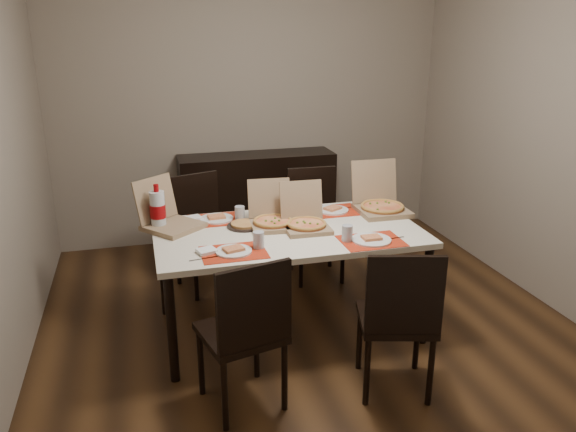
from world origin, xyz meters
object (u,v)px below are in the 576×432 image
at_px(sideboard, 257,199).
at_px(chair_far_right, 314,218).
at_px(chair_near_left, 246,329).
at_px(dining_table, 288,239).
at_px(chair_near_right, 399,316).
at_px(dip_bowl, 300,216).
at_px(pizza_box_center, 305,221).
at_px(soda_bottle, 158,210).
at_px(chair_far_left, 201,226).

relative_size(sideboard, chair_far_right, 1.61).
relative_size(sideboard, chair_near_left, 1.61).
height_order(dining_table, chair_near_left, chair_near_left).
height_order(chair_near_right, dip_bowl, chair_near_right).
bearing_deg(chair_near_left, pizza_box_center, 54.54).
bearing_deg(dining_table, soda_bottle, 163.38).
bearing_deg(sideboard, soda_bottle, -124.38).
xyz_separation_m(sideboard, soda_bottle, (-1.00, -1.47, 0.43)).
bearing_deg(soda_bottle, dining_table, -16.62).
relative_size(dining_table, pizza_box_center, 5.24).
bearing_deg(sideboard, pizza_box_center, -90.99).
bearing_deg(dip_bowl, chair_near_right, -77.03).
bearing_deg(dip_bowl, soda_bottle, 177.80).
distance_m(dining_table, chair_near_right, 1.01).
bearing_deg(chair_near_right, soda_bottle, 137.21).
bearing_deg(soda_bottle, chair_far_right, 24.33).
relative_size(dining_table, chair_far_left, 1.94).
bearing_deg(pizza_box_center, chair_far_left, 124.68).
xyz_separation_m(sideboard, chair_near_left, (-0.61, -2.54, 0.06)).
distance_m(chair_near_right, chair_far_right, 1.76).
distance_m(chair_far_left, chair_far_right, 0.96).
bearing_deg(chair_near_right, chair_far_left, 116.57).
height_order(chair_far_left, chair_far_right, same).
xyz_separation_m(chair_far_right, pizza_box_center, (-0.34, -0.85, 0.29)).
distance_m(chair_near_left, chair_far_left, 1.71).
relative_size(sideboard, dining_table, 0.83).
xyz_separation_m(chair_near_left, chair_near_right, (0.86, -0.09, 0.00)).
bearing_deg(chair_near_left, dip_bowl, 59.69).
height_order(chair_near_right, pizza_box_center, pizza_box_center).
distance_m(dining_table, chair_far_left, 1.03).
height_order(chair_near_left, chair_far_right, same).
height_order(chair_far_left, pizza_box_center, pizza_box_center).
bearing_deg(dip_bowl, sideboard, 89.73).
bearing_deg(dining_table, pizza_box_center, -1.20).
relative_size(chair_near_right, dip_bowl, 7.09).
distance_m(chair_near_left, soda_bottle, 1.20).
relative_size(chair_far_left, chair_far_right, 1.00).
bearing_deg(dip_bowl, dining_table, -124.19).
bearing_deg(chair_far_left, chair_near_right, -63.43).
height_order(sideboard, chair_near_right, chair_near_right).
height_order(chair_near_right, chair_far_right, same).
xyz_separation_m(sideboard, chair_near_right, (0.25, -2.63, 0.06)).
relative_size(chair_near_left, pizza_box_center, 2.71).
distance_m(chair_far_right, pizza_box_center, 0.96).
bearing_deg(chair_near_left, dining_table, 60.76).
bearing_deg(pizza_box_center, chair_far_right, 68.12).
distance_m(chair_far_right, dip_bowl, 0.75).
bearing_deg(chair_far_left, dining_table, -60.95).
bearing_deg(sideboard, chair_far_left, -128.11).
relative_size(chair_far_right, soda_bottle, 2.94).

